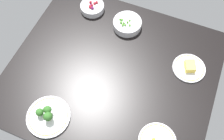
# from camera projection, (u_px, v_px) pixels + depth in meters

# --- Properties ---
(dining_table) EXTENTS (1.14, 1.03, 0.04)m
(dining_table) POSITION_uv_depth(u_px,v_px,m) (112.00, 73.00, 1.49)
(dining_table) COLOR black
(dining_table) RESTS_ON ground
(bowl_peas) EXTENTS (0.18, 0.18, 0.06)m
(bowl_peas) POSITION_uv_depth(u_px,v_px,m) (127.00, 24.00, 1.61)
(bowl_peas) COLOR silver
(bowl_peas) RESTS_ON dining_table
(bowl_berries) EXTENTS (0.15, 0.15, 0.06)m
(bowl_berries) POSITION_uv_depth(u_px,v_px,m) (92.00, 7.00, 1.67)
(bowl_berries) COLOR silver
(bowl_berries) RESTS_ON dining_table
(plate_broccoli) EXTENTS (0.23, 0.23, 0.08)m
(plate_broccoli) POSITION_uv_depth(u_px,v_px,m) (48.00, 116.00, 1.33)
(plate_broccoli) COLOR silver
(plate_broccoli) RESTS_ON dining_table
(plate_cheese) EXTENTS (0.19, 0.19, 0.05)m
(plate_cheese) POSITION_uv_depth(u_px,v_px,m) (189.00, 68.00, 1.47)
(plate_cheese) COLOR silver
(plate_cheese) RESTS_ON dining_table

